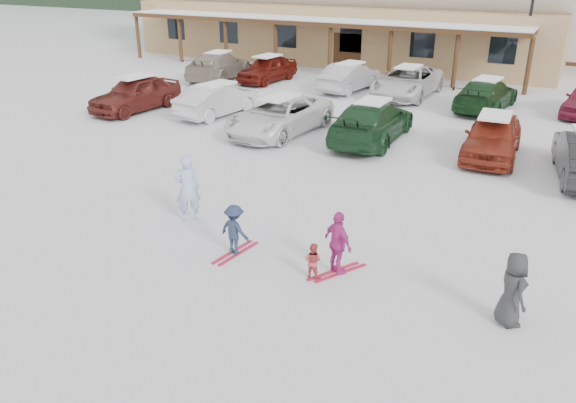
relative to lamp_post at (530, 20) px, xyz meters
The scene contains 19 objects.
ground 23.70m from the lamp_post, 97.57° to the right, with size 160.00×160.00×0.00m, color white.
lamp_post is the anchor object (origin of this frame).
adult_skier 23.30m from the lamp_post, 103.99° to the right, with size 0.66×0.43×1.80m, color #A3B3E3.
toddler_red 23.87m from the lamp_post, 93.57° to the right, with size 0.40×0.31×0.82m, color #B7393C.
child_navy 23.91m from the lamp_post, 98.57° to the right, with size 0.79×0.45×1.22m, color #1F2A46.
skis_child_navy 23.99m from the lamp_post, 98.57° to the right, with size 0.20×1.40×0.03m, color #AD1837.
child_magenta 23.39m from the lamp_post, 92.67° to the right, with size 0.85×0.36×1.46m, color #B82C82.
skis_child_magenta 23.48m from the lamp_post, 92.67° to the right, with size 0.20×1.40×0.03m, color #AD1837.
bystander_dark 23.72m from the lamp_post, 83.93° to the right, with size 0.72×0.47×1.48m, color #2A2A2C.
parked_car_0 20.56m from the lamp_post, 136.35° to the right, with size 1.82×4.53×1.54m, color maroon.
parked_car_1 17.32m from the lamp_post, 130.00° to the right, with size 1.48×4.23×1.39m, color silver.
parked_car_2 16.25m from the lamp_post, 117.05° to the right, with size 2.38×5.15×1.43m, color white.
parked_car_3 14.35m from the lamp_post, 105.33° to the right, with size 2.13×5.25×1.52m, color #193D20.
parked_car_4 13.75m from the lamp_post, 87.50° to the right, with size 1.76×4.37×1.49m, color maroon.
parked_car_7 16.93m from the lamp_post, 157.86° to the right, with size 2.14×5.25×1.52m, color gray.
parked_car_8 14.13m from the lamp_post, 156.06° to the right, with size 1.69×4.20×1.43m, color #5F140D.
parked_car_9 10.00m from the lamp_post, 143.46° to the right, with size 1.51×4.34×1.43m, color #ACACB0.
parked_car_10 7.83m from the lamp_post, 129.63° to the right, with size 2.47×5.36×1.49m, color silver.
parked_car_11 7.23m from the lamp_post, 96.39° to the right, with size 1.97×4.85×1.41m, color #163819.
Camera 1 is at (5.97, -9.95, 6.33)m, focal length 35.00 mm.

